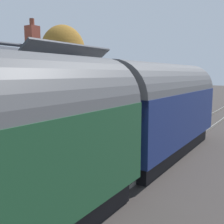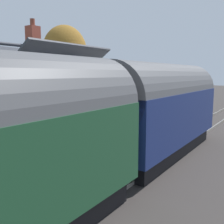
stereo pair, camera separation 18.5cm
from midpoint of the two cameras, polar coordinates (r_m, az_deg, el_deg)
name	(u,v)px [view 2 (the right image)]	position (r m, az deg, el deg)	size (l,w,h in m)	color
ground_plane	(139,152)	(13.18, 6.38, -8.65)	(160.00, 160.00, 0.00)	#383330
platform	(75,133)	(15.43, -7.75, -4.43)	(32.00, 6.50, 0.91)	gray
platform_edge_coping	(119,131)	(13.52, 2.00, -4.17)	(32.00, 0.36, 0.02)	beige
rail_near	(171,157)	(12.53, 13.04, -9.39)	(52.00, 0.08, 0.14)	gray
rail_far	(143,151)	(13.08, 7.09, -8.48)	(52.00, 0.08, 0.14)	gray
train	(110,122)	(8.97, 0.17, -2.09)	(17.58, 2.73, 4.32)	black
station_building	(49,98)	(15.17, -13.08, 2.96)	(5.95, 4.30, 5.70)	white
bench_platform_end	(123,109)	(18.61, 2.69, 0.73)	(1.41, 0.45, 0.88)	#26727F
planter_edge_far	(104,103)	(21.41, -1.55, 1.88)	(0.68, 0.68, 1.00)	black
planter_under_sign	(153,108)	(20.63, 9.12, 0.80)	(1.02, 0.32, 0.57)	black
planter_edge_near	(125,104)	(21.85, 3.04, 1.78)	(0.56, 0.56, 0.86)	teal
planter_corner_building	(125,102)	(24.02, 3.13, 2.26)	(0.47, 0.47, 0.78)	black
lamp_post_platform	(172,81)	(22.24, 13.10, 6.52)	(0.32, 0.50, 3.27)	black
tree_distant	(99,73)	(29.23, -2.69, 8.42)	(3.12, 3.02, 5.61)	#4C3828
tree_mid_background	(65,53)	(23.32, -9.94, 12.54)	(3.85, 3.72, 7.89)	#4C3828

